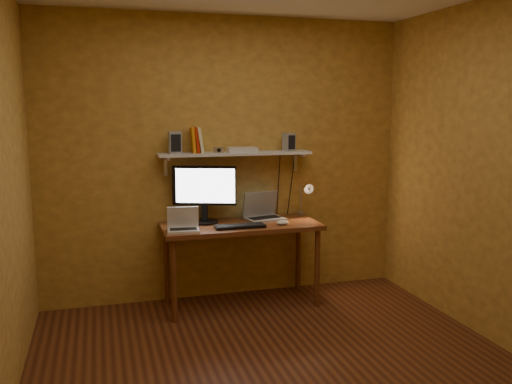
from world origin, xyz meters
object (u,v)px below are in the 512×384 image
object	(u,v)px
wall_shelf	(235,154)
speaker_left	(175,143)
speaker_right	(289,142)
shelf_camera	(219,150)
netbook	(183,224)
keyboard	(240,226)
router	(242,150)
desk_lamp	(305,195)
laptop	(262,212)
monitor	(204,191)
desk	(241,233)
mouse	(283,223)

from	to	relation	value
wall_shelf	speaker_left	distance (m)	0.56
speaker_right	shelf_camera	xyz separation A→B (m)	(-0.68, -0.07, -0.05)
netbook	keyboard	size ratio (longest dim) A/B	0.66
speaker_right	speaker_left	bearing A→B (deg)	164.20
keyboard	router	xyz separation A→B (m)	(0.11, 0.32, 0.64)
wall_shelf	speaker_right	world-z (taller)	speaker_right
router	desk_lamp	bearing A→B (deg)	-4.70
laptop	desk_lamp	bearing A→B (deg)	-13.93
laptop	netbook	size ratio (longest dim) A/B	1.33
speaker_left	keyboard	bearing A→B (deg)	-37.01
monitor	speaker_right	size ratio (longest dim) A/B	3.35
netbook	desk	bearing A→B (deg)	19.68
monitor	router	world-z (taller)	router
desk_lamp	speaker_right	distance (m)	0.52
laptop	mouse	xyz separation A→B (m)	(0.10, -0.29, -0.05)
desk_lamp	speaker_left	distance (m)	1.31
netbook	speaker_left	bearing A→B (deg)	98.94
desk	wall_shelf	distance (m)	0.72
keyboard	mouse	distance (m)	0.39
mouse	desk_lamp	xyz separation A→B (m)	(0.32, 0.27, 0.19)
wall_shelf	monitor	xyz separation A→B (m)	(-0.30, -0.07, -0.32)
wall_shelf	netbook	xyz separation A→B (m)	(-0.53, -0.31, -0.55)
desk	netbook	bearing A→B (deg)	-167.55
monitor	speaker_left	distance (m)	0.50
keyboard	laptop	bearing A→B (deg)	46.33
wall_shelf	speaker_left	size ratio (longest dim) A/B	7.27
desk	speaker_right	distance (m)	0.96
mouse	speaker_left	xyz separation A→B (m)	(-0.89, 0.35, 0.70)
mouse	netbook	bearing A→B (deg)	-172.33
desk	speaker_right	size ratio (longest dim) A/B	8.53
desk	router	distance (m)	0.76
netbook	speaker_left	xyz separation A→B (m)	(-0.01, 0.32, 0.67)
desk	keyboard	xyz separation A→B (m)	(-0.05, -0.15, 0.10)
desk	keyboard	distance (m)	0.18
keyboard	router	size ratio (longest dim) A/B	1.64
desk	monitor	size ratio (longest dim) A/B	2.55
laptop	speaker_right	xyz separation A→B (m)	(0.27, 0.05, 0.64)
netbook	speaker_right	bearing A→B (deg)	23.64
speaker_right	router	xyz separation A→B (m)	(-0.46, -0.02, -0.06)
mouse	wall_shelf	bearing A→B (deg)	144.70
laptop	keyboard	distance (m)	0.42
desk_lamp	router	world-z (taller)	router
speaker_right	router	bearing A→B (deg)	166.80
monitor	speaker_right	xyz separation A→B (m)	(0.82, 0.07, 0.42)
speaker_left	speaker_right	xyz separation A→B (m)	(1.06, -0.01, -0.01)
desk_lamp	router	xyz separation A→B (m)	(-0.60, 0.05, 0.44)
wall_shelf	desk_lamp	xyz separation A→B (m)	(0.66, -0.07, -0.40)
speaker_left	router	world-z (taller)	speaker_left
monitor	speaker_left	xyz separation A→B (m)	(-0.24, 0.08, 0.43)
wall_shelf	desk_lamp	world-z (taller)	wall_shelf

